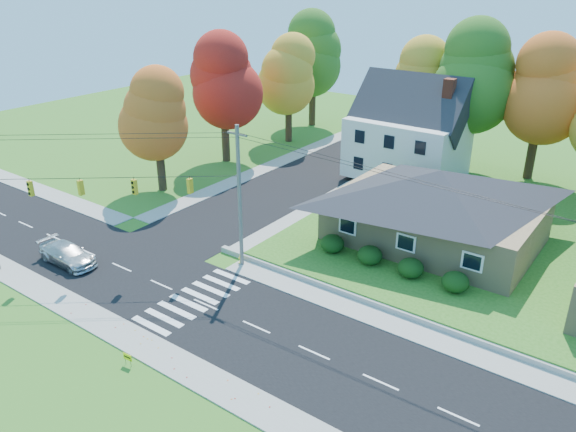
% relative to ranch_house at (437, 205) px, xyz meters
% --- Properties ---
extents(ground, '(120.00, 120.00, 0.00)m').
position_rel_ranch_house_xyz_m(ground, '(-8.00, -16.00, -3.27)').
color(ground, '#3D7923').
extents(road_main, '(90.00, 8.00, 0.02)m').
position_rel_ranch_house_xyz_m(road_main, '(-8.00, -16.00, -3.26)').
color(road_main, black).
rests_on(road_main, ground).
extents(road_cross, '(8.00, 44.00, 0.02)m').
position_rel_ranch_house_xyz_m(road_cross, '(-16.00, 10.00, -3.25)').
color(road_cross, black).
rests_on(road_cross, ground).
extents(sidewalk_north, '(90.00, 2.00, 0.08)m').
position_rel_ranch_house_xyz_m(sidewalk_north, '(-8.00, -11.00, -3.23)').
color(sidewalk_north, '#9C9A90').
rests_on(sidewalk_north, ground).
extents(sidewalk_south, '(90.00, 2.00, 0.08)m').
position_rel_ranch_house_xyz_m(sidewalk_south, '(-8.00, -21.00, -3.23)').
color(sidewalk_south, '#9C9A90').
rests_on(sidewalk_south, ground).
extents(lawn, '(30.00, 30.00, 0.50)m').
position_rel_ranch_house_xyz_m(lawn, '(5.00, 5.00, -3.02)').
color(lawn, '#3D7923').
rests_on(lawn, ground).
extents(ranch_house, '(14.60, 10.60, 5.40)m').
position_rel_ranch_house_xyz_m(ranch_house, '(0.00, 0.00, 0.00)').
color(ranch_house, tan).
rests_on(ranch_house, lawn).
extents(colonial_house, '(10.40, 8.40, 9.60)m').
position_rel_ranch_house_xyz_m(colonial_house, '(-7.96, 12.00, 1.32)').
color(colonial_house, silver).
rests_on(colonial_house, lawn).
extents(hedge_row, '(10.70, 1.70, 1.27)m').
position_rel_ranch_house_xyz_m(hedge_row, '(-0.50, -6.20, -2.13)').
color(hedge_row, '#163A10').
rests_on(hedge_row, lawn).
extents(traffic_infrastructure, '(38.10, 10.66, 10.00)m').
position_rel_ranch_house_xyz_m(traffic_infrastructure, '(-8.15, -14.65, 1.88)').
color(traffic_infrastructure, '#666059').
rests_on(traffic_infrastructure, ground).
extents(tree_lot_0, '(6.72, 6.72, 12.51)m').
position_rel_ranch_house_xyz_m(tree_lot_0, '(-10.00, 18.00, 5.04)').
color(tree_lot_0, '#3F2A19').
rests_on(tree_lot_0, lawn).
extents(tree_lot_1, '(7.84, 7.84, 14.60)m').
position_rel_ranch_house_xyz_m(tree_lot_1, '(-4.00, 17.00, 6.35)').
color(tree_lot_1, '#3F2A19').
rests_on(tree_lot_1, lawn).
extents(tree_lot_2, '(7.28, 7.28, 13.56)m').
position_rel_ranch_house_xyz_m(tree_lot_2, '(2.00, 18.00, 5.70)').
color(tree_lot_2, '#3F2A19').
rests_on(tree_lot_2, lawn).
extents(tree_west_0, '(6.16, 6.16, 11.47)m').
position_rel_ranch_house_xyz_m(tree_west_0, '(-25.00, -4.00, 3.89)').
color(tree_west_0, '#3F2A19').
rests_on(tree_west_0, ground).
extents(tree_west_1, '(7.28, 7.28, 13.56)m').
position_rel_ranch_house_xyz_m(tree_west_1, '(-26.00, 6.00, 5.20)').
color(tree_west_1, '#3F2A19').
rests_on(tree_west_1, ground).
extents(tree_west_2, '(6.72, 6.72, 12.51)m').
position_rel_ranch_house_xyz_m(tree_west_2, '(-25.00, 16.00, 4.54)').
color(tree_west_2, '#3F2A19').
rests_on(tree_west_2, ground).
extents(tree_west_3, '(7.84, 7.84, 14.60)m').
position_rel_ranch_house_xyz_m(tree_west_3, '(-27.00, 24.00, 5.85)').
color(tree_west_3, '#3F2A19').
rests_on(tree_west_3, ground).
extents(silver_sedan, '(4.83, 1.98, 1.40)m').
position_rel_ranch_house_xyz_m(silver_sedan, '(-19.48, -17.80, -2.55)').
color(silver_sedan, silver).
rests_on(silver_sedan, road_main).
extents(white_car, '(3.39, 5.07, 1.58)m').
position_rel_ranch_house_xyz_m(white_car, '(-14.94, 17.60, -2.46)').
color(white_car, white).
rests_on(white_car, road_cross).
extents(fire_hydrant, '(0.40, 0.32, 0.72)m').
position_rel_ranch_house_xyz_m(fire_hydrant, '(-9.68, -10.69, -2.92)').
color(fire_hydrant, yellow).
rests_on(fire_hydrant, ground).
extents(yard_sign, '(0.57, 0.09, 0.71)m').
position_rel_ranch_house_xyz_m(yard_sign, '(-7.25, -22.56, -2.76)').
color(yard_sign, black).
rests_on(yard_sign, ground).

